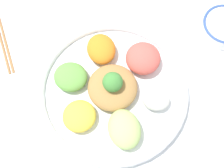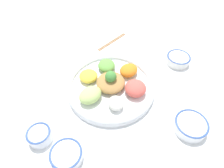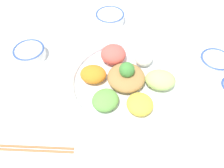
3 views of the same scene
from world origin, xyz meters
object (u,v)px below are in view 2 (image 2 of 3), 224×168
at_px(sauce_bowl_red, 39,135).
at_px(sauce_bowl_dark, 191,125).
at_px(salad_platter, 111,85).
at_px(rice_bowl_plain, 66,155).
at_px(rice_bowl_blue, 178,59).
at_px(chopsticks_pair_near, 112,41).

height_order(sauce_bowl_red, sauce_bowl_dark, sauce_bowl_red).
height_order(salad_platter, rice_bowl_plain, salad_platter).
distance_m(salad_platter, rice_bowl_blue, 0.37).
bearing_deg(sauce_bowl_dark, chopsticks_pair_near, 156.96).
xyz_separation_m(sauce_bowl_red, rice_bowl_plain, (0.12, 0.01, -0.00)).
relative_size(rice_bowl_blue, sauce_bowl_dark, 0.93).
height_order(rice_bowl_blue, chopsticks_pair_near, rice_bowl_blue).
relative_size(rice_bowl_blue, rice_bowl_plain, 1.04).
relative_size(salad_platter, sauce_bowl_dark, 3.12).
relative_size(sauce_bowl_dark, chopsticks_pair_near, 0.58).
xyz_separation_m(sauce_bowl_dark, chopsticks_pair_near, (-0.55, 0.23, -0.02)).
bearing_deg(rice_bowl_plain, sauce_bowl_red, -174.68).
relative_size(sauce_bowl_red, rice_bowl_plain, 0.78).
xyz_separation_m(sauce_bowl_red, chopsticks_pair_near, (-0.15, 0.60, -0.02)).
distance_m(salad_platter, rice_bowl_plain, 0.33).
bearing_deg(salad_platter, sauce_bowl_red, -99.48).
distance_m(sauce_bowl_red, rice_bowl_plain, 0.12).
bearing_deg(chopsticks_pair_near, salad_platter, -136.53).
xyz_separation_m(rice_bowl_plain, chopsticks_pair_near, (-0.27, 0.58, -0.02)).
distance_m(rice_bowl_blue, sauce_bowl_dark, 0.36).
bearing_deg(rice_bowl_blue, rice_bowl_plain, -97.39).
relative_size(salad_platter, rice_bowl_blue, 3.34).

